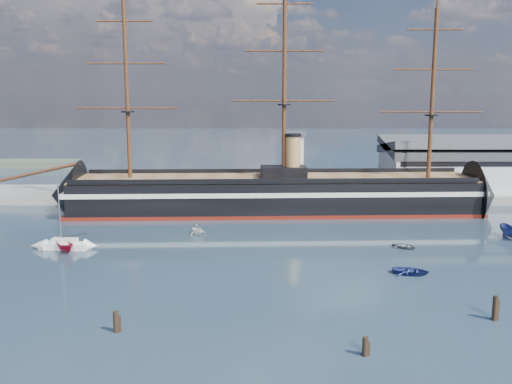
{
  "coord_description": "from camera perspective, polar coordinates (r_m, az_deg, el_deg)",
  "views": [
    {
      "loc": [
        -5.75,
        -64.77,
        26.91
      ],
      "look_at": [
        -6.24,
        35.0,
        9.0
      ],
      "focal_mm": 40.0,
      "sensor_mm": 36.0,
      "label": 1
    }
  ],
  "objects": [
    {
      "name": "ground",
      "position": [
        108.33,
        3.33,
        -4.22
      ],
      "size": [
        600.0,
        600.0,
        0.0
      ],
      "primitive_type": "plane",
      "color": "#212935",
      "rests_on": "ground"
    },
    {
      "name": "quay",
      "position": [
        144.19,
        6.55,
        -0.65
      ],
      "size": [
        180.0,
        18.0,
        2.0
      ],
      "primitive_type": "cube",
      "color": "slate",
      "rests_on": "ground"
    },
    {
      "name": "warehouse",
      "position": [
        159.32,
        23.89,
        2.48
      ],
      "size": [
        63.0,
        21.0,
        11.6
      ],
      "color": "#B7BABC",
      "rests_on": "ground"
    },
    {
      "name": "quay_tower",
      "position": [
        139.11,
        3.89,
        3.07
      ],
      "size": [
        5.0,
        5.0,
        15.0
      ],
      "color": "silver",
      "rests_on": "ground"
    },
    {
      "name": "warship",
      "position": [
        126.87,
        1.07,
        -0.21
      ],
      "size": [
        113.2,
        19.89,
        53.94
      ],
      "rotation": [
        0.0,
        0.0,
        0.04
      ],
      "color": "black",
      "rests_on": "ground"
    },
    {
      "name": "sailboat",
      "position": [
        103.45,
        -18.6,
        -4.97
      ],
      "size": [
        8.3,
        3.0,
        13.03
      ],
      "rotation": [
        0.0,
        0.0,
        -0.08
      ],
      "color": "silver",
      "rests_on": "ground"
    },
    {
      "name": "motorboat_a",
      "position": [
        101.49,
        -18.5,
        -5.74
      ],
      "size": [
        6.03,
        5.46,
        2.39
      ],
      "primitive_type": "imported",
      "rotation": [
        0.0,
        0.0,
        0.68
      ],
      "color": "maroon",
      "rests_on": "ground"
    },
    {
      "name": "motorboat_b",
      "position": [
        88.17,
        15.2,
        -7.96
      ],
      "size": [
        2.23,
        3.57,
        1.55
      ],
      "primitive_type": "imported",
      "rotation": [
        0.0,
        0.0,
        1.28
      ],
      "color": "navy",
      "rests_on": "ground"
    },
    {
      "name": "motorboat_d",
      "position": [
        108.35,
        -5.88,
        -4.26
      ],
      "size": [
        6.31,
        5.56,
        2.17
      ],
      "primitive_type": "imported",
      "rotation": [
        0.0,
        0.0,
        0.63
      ],
      "color": "white",
      "rests_on": "ground"
    },
    {
      "name": "motorboat_e",
      "position": [
        101.96,
        14.62,
        -5.46
      ],
      "size": [
        2.49,
        2.67,
        1.22
      ],
      "primitive_type": "imported",
      "rotation": [
        0.0,
        0.0,
        0.87
      ],
      "color": "slate",
      "rests_on": "ground"
    },
    {
      "name": "motorboat_f",
      "position": [
        115.41,
        24.05,
        -4.21
      ],
      "size": [
        7.36,
        3.19,
        2.87
      ],
      "primitive_type": "imported",
      "rotation": [
        0.0,
        0.0,
        0.08
      ],
      "color": "navy",
      "rests_on": "ground"
    },
    {
      "name": "piling_near_left",
      "position": [
        67.97,
        -13.78,
        -13.46
      ],
      "size": [
        0.64,
        0.64,
        3.2
      ],
      "primitive_type": "cylinder",
      "color": "black",
      "rests_on": "ground"
    },
    {
      "name": "piling_near_mid",
      "position": [
        61.89,
        10.83,
        -15.79
      ],
      "size": [
        0.64,
        0.64,
        2.76
      ],
      "primitive_type": "cylinder",
      "color": "black",
      "rests_on": "ground"
    },
    {
      "name": "piling_near_right",
      "position": [
        74.77,
        22.71,
        -11.75
      ],
      "size": [
        0.64,
        0.64,
        3.75
      ],
      "primitive_type": "cylinder",
      "color": "black",
      "rests_on": "ground"
    }
  ]
}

